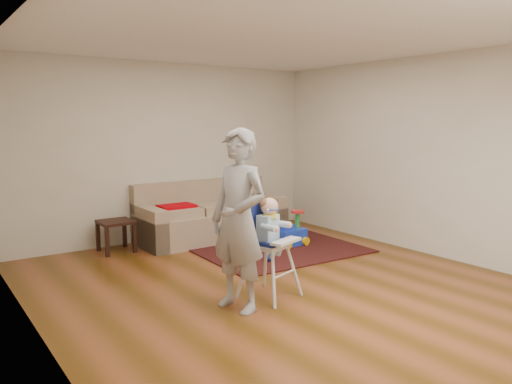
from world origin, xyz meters
TOP-DOWN VIEW (x-y plane):
  - ground at (0.00, 0.00)m, footprint 5.50×5.50m
  - room_envelope at (0.00, 0.53)m, footprint 5.04×5.52m
  - sofa at (0.50, 2.30)m, footprint 2.30×0.94m
  - side_table at (-0.99, 2.39)m, footprint 0.45×0.45m
  - area_rug at (0.94, 1.12)m, footprint 2.29×1.75m
  - ride_on_toy at (1.20, 1.24)m, footprint 0.48×0.35m
  - toy_ball at (0.44, 0.74)m, footprint 0.13×0.13m
  - high_chair at (-0.32, -0.30)m, footprint 0.61×0.61m
  - adult at (-0.76, -0.39)m, footprint 0.57×0.73m

SIDE VIEW (x-z plane):
  - ground at x=0.00m, z-range 0.00..0.00m
  - area_rug at x=0.94m, z-range 0.00..0.02m
  - toy_ball at x=0.44m, z-range 0.02..0.15m
  - side_table at x=-0.99m, z-range 0.00..0.45m
  - ride_on_toy at x=1.20m, z-range 0.02..0.52m
  - sofa at x=0.50m, z-range 0.00..0.89m
  - high_chair at x=-0.32m, z-range -0.02..1.04m
  - adult at x=-0.76m, z-range 0.00..1.76m
  - room_envelope at x=0.00m, z-range 0.52..3.24m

